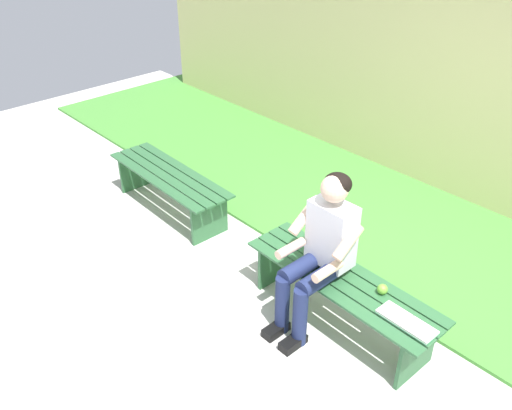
# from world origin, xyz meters

# --- Properties ---
(ground_plane) EXTENTS (10.00, 7.00, 0.04)m
(ground_plane) POSITION_xyz_m (1.11, 1.00, -0.02)
(ground_plane) COLOR beige
(grass_strip) EXTENTS (9.00, 2.30, 0.03)m
(grass_strip) POSITION_xyz_m (1.11, -1.53, 0.01)
(grass_strip) COLOR #478C38
(grass_strip) RESTS_ON ground
(brick_wall) EXTENTS (9.50, 0.24, 3.15)m
(brick_wall) POSITION_xyz_m (0.50, -2.48, 1.57)
(brick_wall) COLOR #D1C684
(brick_wall) RESTS_ON ground
(bench_near) EXTENTS (1.63, 0.49, 0.43)m
(bench_near) POSITION_xyz_m (0.00, 0.00, 0.33)
(bench_near) COLOR #2D6038
(bench_near) RESTS_ON ground
(bench_far) EXTENTS (1.55, 0.49, 0.43)m
(bench_far) POSITION_xyz_m (2.21, 0.00, 0.32)
(bench_far) COLOR #2D6038
(bench_far) RESTS_ON ground
(person_seated) EXTENTS (0.50, 0.69, 1.23)m
(person_seated) POSITION_xyz_m (0.15, 0.10, 0.67)
(person_seated) COLOR silver
(person_seated) RESTS_ON ground
(apple) EXTENTS (0.08, 0.08, 0.08)m
(apple) POSITION_xyz_m (-0.30, -0.08, 0.47)
(apple) COLOR #72B738
(apple) RESTS_ON bench_near
(book_open) EXTENTS (0.42, 0.17, 0.02)m
(book_open) POSITION_xyz_m (-0.59, 0.05, 0.44)
(book_open) COLOR white
(book_open) RESTS_ON bench_near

